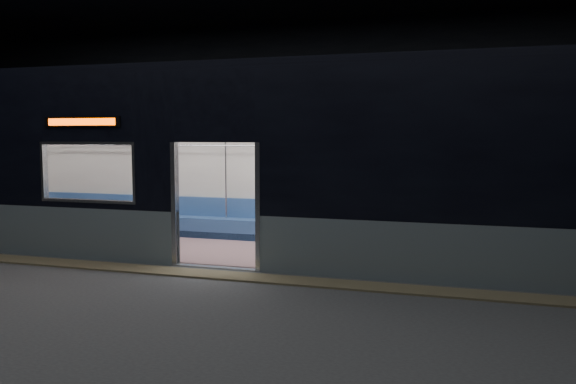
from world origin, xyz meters
The scene contains 7 objects.
station_floor centered at (0.00, 0.00, -0.01)m, with size 24.00×14.00×0.01m, color #47494C.
station_envelope centered at (0.00, 0.00, 3.66)m, with size 24.00×14.00×5.00m.
tactile_strip centered at (0.00, 0.55, 0.01)m, with size 22.80×0.50×0.03m, color #8C7F59.
metro_car centered at (0.00, 2.54, 1.85)m, with size 18.00×3.04×3.35m.
passenger centered at (4.80, 3.55, 0.79)m, with size 0.43×0.70×1.35m.
handbag centered at (4.79, 3.33, 0.67)m, with size 0.27×0.24×0.14m, color black.
transit_map centered at (1.07, 3.85, 1.47)m, with size 1.00×0.03×0.65m, color white.
Camera 1 is at (4.11, -7.89, 2.16)m, focal length 38.00 mm.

